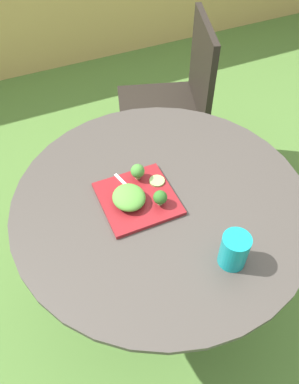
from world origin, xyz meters
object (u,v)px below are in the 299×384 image
(drinking_glass, at_px, (234,251))
(fork, at_px, (131,190))
(salad_plate, at_px, (138,199))
(patio_chair, at_px, (179,94))

(drinking_glass, xyz_separation_m, fork, (-0.18, 0.37, -0.03))
(fork, bearing_deg, salad_plate, -75.29)
(drinking_glass, relative_size, fork, 0.74)
(salad_plate, distance_m, drinking_glass, 0.37)
(drinking_glass, bearing_deg, salad_plate, 116.71)
(patio_chair, xyz_separation_m, drinking_glass, (-0.36, -1.06, 0.25))
(patio_chair, relative_size, salad_plate, 3.68)
(patio_chair, distance_m, salad_plate, 0.92)
(patio_chair, height_order, salad_plate, patio_chair)
(patio_chair, relative_size, drinking_glass, 7.90)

